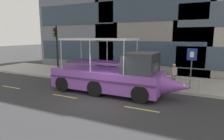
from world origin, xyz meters
TOP-DOWN VIEW (x-y plane):
  - ground_plane at (0.00, 0.00)m, footprint 120.00×120.00m
  - sidewalk at (0.00, 5.60)m, footprint 32.00×4.80m
  - curb_edge at (0.00, 3.11)m, footprint 32.00×0.18m
  - lane_centreline at (-0.00, -0.49)m, footprint 25.80×0.12m
  - curb_guardrail at (-0.76, 3.45)m, footprint 11.35×0.09m
  - traffic_light_pole at (-6.72, 3.84)m, footprint 0.24×0.46m
  - parking_sign at (4.28, 4.09)m, footprint 0.60×0.12m
  - duck_tour_boat at (-0.03, 1.46)m, footprint 8.78×2.59m
  - pedestrian_near_bow at (3.21, 4.09)m, footprint 0.43×0.27m
  - pedestrian_mid_left at (-0.80, 4.90)m, footprint 0.36×0.37m

SIDE VIEW (x-z plane):
  - ground_plane at x=0.00m, z-range 0.00..0.00m
  - lane_centreline at x=0.00m, z-range 0.00..0.01m
  - sidewalk at x=0.00m, z-range 0.00..0.18m
  - curb_edge at x=0.00m, z-range 0.00..0.18m
  - curb_guardrail at x=-0.76m, z-range 0.33..1.11m
  - duck_tour_boat at x=-0.03m, z-range -0.60..2.84m
  - pedestrian_near_bow at x=3.21m, z-range 0.34..1.91m
  - pedestrian_mid_left at x=-0.80m, z-range 0.35..2.04m
  - parking_sign at x=4.28m, z-range 0.65..3.27m
  - traffic_light_pole at x=-6.72m, z-range 0.63..4.89m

